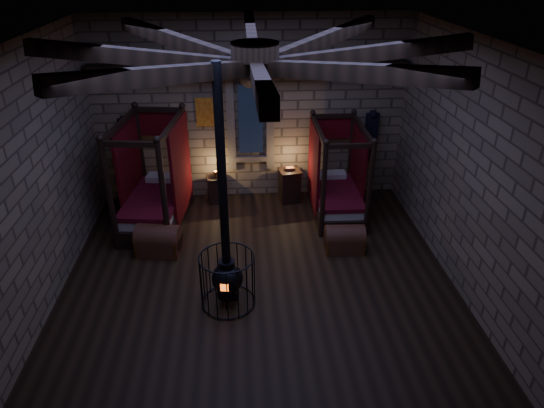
{
  "coord_description": "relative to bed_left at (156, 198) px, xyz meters",
  "views": [
    {
      "loc": [
        -0.26,
        -7.2,
        5.36
      ],
      "look_at": [
        0.29,
        0.6,
        1.22
      ],
      "focal_mm": 32.0,
      "sensor_mm": 36.0,
      "label": 1
    }
  ],
  "objects": [
    {
      "name": "trunk_left",
      "position": [
        0.2,
        -1.27,
        -0.29
      ],
      "size": [
        0.93,
        0.68,
        0.62
      ],
      "rotation": [
        0.0,
        0.0,
        -0.18
      ],
      "color": "#582D1B",
      "rests_on": "ground"
    },
    {
      "name": "stove",
      "position": [
        1.57,
        -2.92,
        0.02
      ],
      "size": [
        0.93,
        0.93,
        4.05
      ],
      "rotation": [
        0.0,
        0.0,
        -0.18
      ],
      "color": "black",
      "rests_on": "ground"
    },
    {
      "name": "bed_left",
      "position": [
        0.0,
        0.0,
        0.0
      ],
      "size": [
        1.42,
        2.32,
        2.3
      ],
      "rotation": [
        0.0,
        0.0,
        -0.12
      ],
      "color": "black",
      "rests_on": "ground"
    },
    {
      "name": "bed_right",
      "position": [
        3.97,
        0.12,
        -0.06
      ],
      "size": [
        1.06,
        1.98,
        2.06
      ],
      "rotation": [
        0.0,
        0.0,
        -0.01
      ],
      "color": "black",
      "rests_on": "ground"
    },
    {
      "name": "nightstand_right",
      "position": [
        2.99,
        0.78,
        -0.16
      ],
      "size": [
        0.56,
        0.55,
        0.86
      ],
      "rotation": [
        0.0,
        0.0,
        0.16
      ],
      "color": "black",
      "rests_on": "ground"
    },
    {
      "name": "nightstand_left",
      "position": [
        1.26,
        0.85,
        -0.23
      ],
      "size": [
        0.45,
        0.44,
        0.79
      ],
      "rotation": [
        0.0,
        0.0,
        0.14
      ],
      "color": "black",
      "rests_on": "ground"
    },
    {
      "name": "trunk_right",
      "position": [
        3.86,
        -1.44,
        -0.32
      ],
      "size": [
        0.79,
        0.52,
        0.56
      ],
      "rotation": [
        0.0,
        0.0,
        -0.04
      ],
      "color": "#582D1B",
      "rests_on": "ground"
    },
    {
      "name": "room",
      "position": [
        2.11,
        -2.18,
        3.18
      ],
      "size": [
        7.02,
        7.02,
        4.29
      ],
      "color": "black",
      "rests_on": "ground"
    }
  ]
}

